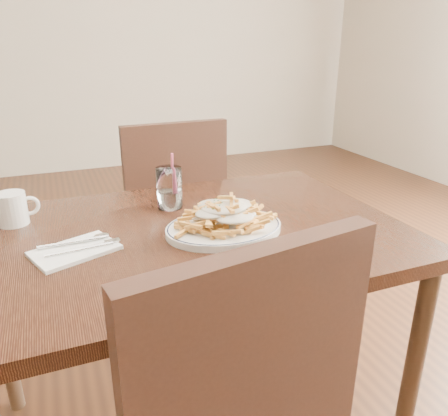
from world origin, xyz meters
name	(u,v)px	position (x,y,z in m)	size (l,w,h in m)	color
table	(186,256)	(0.00, 0.00, 0.67)	(1.20, 0.80, 0.75)	black
chair_far	(171,210)	(0.15, 0.71, 0.53)	(0.45, 0.45, 0.94)	black
fries_plate	(224,228)	(0.10, -0.05, 0.76)	(0.40, 0.37, 0.02)	silver
loaded_fries	(224,211)	(0.10, -0.05, 0.81)	(0.29, 0.26, 0.07)	gold
napkin	(75,251)	(-0.29, -0.03, 0.75)	(0.20, 0.13, 0.01)	white
cutlery	(74,247)	(-0.29, -0.02, 0.76)	(0.21, 0.08, 0.01)	silver
water_glass	(170,190)	(0.01, 0.19, 0.81)	(0.08, 0.08, 0.17)	white
coffee_mug	(13,209)	(-0.44, 0.23, 0.80)	(0.12, 0.08, 0.09)	silver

